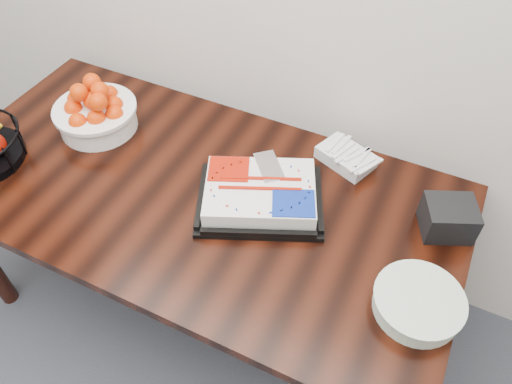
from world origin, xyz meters
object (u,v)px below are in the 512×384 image
at_px(plate_stack, 418,303).
at_px(napkin_box, 448,218).
at_px(cake_tray, 260,194).
at_px(tangerine_bowl, 95,109).
at_px(table, 195,206).

relative_size(plate_stack, napkin_box, 1.65).
relative_size(cake_tray, tangerine_bowl, 1.62).
bearing_deg(tangerine_bowl, cake_tray, -6.25).
relative_size(cake_tray, plate_stack, 2.00).
bearing_deg(tangerine_bowl, plate_stack, -10.93).
bearing_deg(table, plate_stack, -8.84).
relative_size(cake_tray, napkin_box, 3.30).
distance_m(tangerine_bowl, napkin_box, 1.29).
relative_size(tangerine_bowl, plate_stack, 1.23).
bearing_deg(napkin_box, cake_tray, -165.15).
bearing_deg(table, napkin_box, 13.78).
xyz_separation_m(cake_tray, napkin_box, (0.57, 0.15, 0.02)).
xyz_separation_m(table, tangerine_bowl, (-0.49, 0.12, 0.17)).
bearing_deg(plate_stack, tangerine_bowl, 169.07).
height_order(cake_tray, napkin_box, napkin_box).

